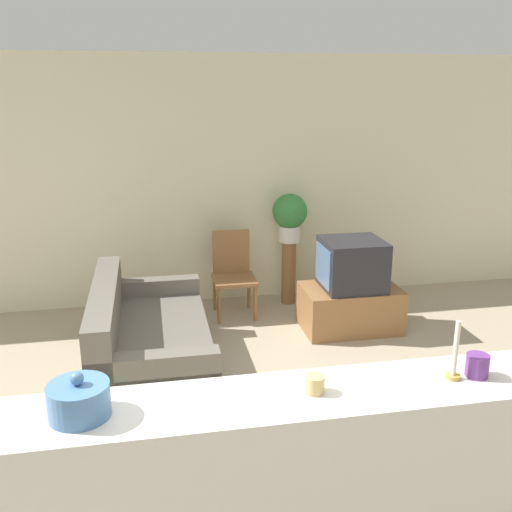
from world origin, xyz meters
The scene contains 13 objects.
ground_plane centered at (0.00, 0.00, 0.00)m, with size 14.00×14.00×0.00m, color tan.
wall_back centered at (0.00, 3.43, 1.35)m, with size 9.00×0.06×2.70m.
couch centered at (-0.60, 1.71, 0.28)m, with size 0.94×1.79×0.81m.
tv_stand centered at (1.41, 2.30, 0.22)m, with size 0.96×0.60×0.44m.
television centered at (1.40, 2.30, 0.68)m, with size 0.60×0.55×0.49m.
wooden_chair centered at (0.32, 2.94, 0.48)m, with size 0.44×0.44×0.89m.
plant_stand centered at (0.98, 3.13, 0.36)m, with size 0.16×0.16×0.72m.
potted_plant centered at (0.98, 3.13, 1.02)m, with size 0.38×0.38×0.53m.
foreground_counter centered at (0.00, -0.58, 0.52)m, with size 2.69×0.44×1.04m.
decorative_bowl centered at (-0.85, -0.58, 1.12)m, with size 0.26×0.26×0.20m.
candle_jar centered at (0.16, -0.58, 1.09)m, with size 0.09×0.09×0.08m.
candlestick centered at (0.84, -0.58, 1.14)m, with size 0.07×0.07×0.29m.
coffee_tin centered at (0.96, -0.58, 1.10)m, with size 0.11×0.11×0.11m.
Camera 1 is at (-0.52, -2.77, 2.37)m, focal length 40.00 mm.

